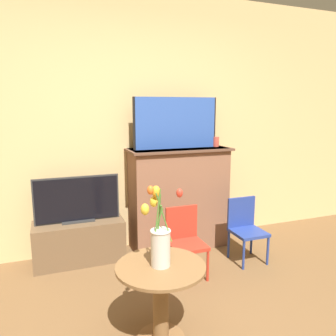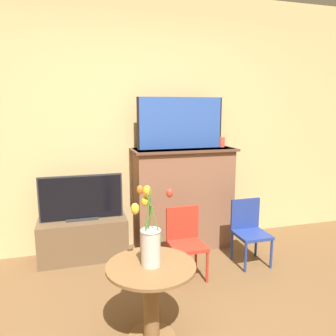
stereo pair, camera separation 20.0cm
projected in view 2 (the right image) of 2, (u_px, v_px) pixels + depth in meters
The scene contains 10 objects.
wall_back at pixel (133, 124), 3.49m from camera, with size 8.00×0.06×2.70m.
fireplace_mantel at pixel (183, 197), 3.55m from camera, with size 1.10×0.43×1.09m.
painting at pixel (181, 123), 3.40m from camera, with size 0.92×0.03×0.53m.
mantel_candle at pixel (222, 142), 3.57m from camera, with size 0.07×0.07×0.11m.
tv_stand at pixel (83, 239), 3.32m from camera, with size 0.87×0.37×0.41m.
tv_monitor at pixel (81, 198), 3.25m from camera, with size 0.81×0.12×0.45m.
chair_red at pixel (185, 238), 2.97m from camera, with size 0.31×0.31×0.62m.
chair_blue at pixel (249, 228), 3.22m from camera, with size 0.31×0.31×0.62m.
side_table at pixel (151, 292), 2.11m from camera, with size 0.58×0.58×0.53m.
vase_tulips at pixel (150, 238), 2.05m from camera, with size 0.25×0.19×0.53m.
Camera 2 is at (-0.62, -1.35, 1.52)m, focal length 35.00 mm.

